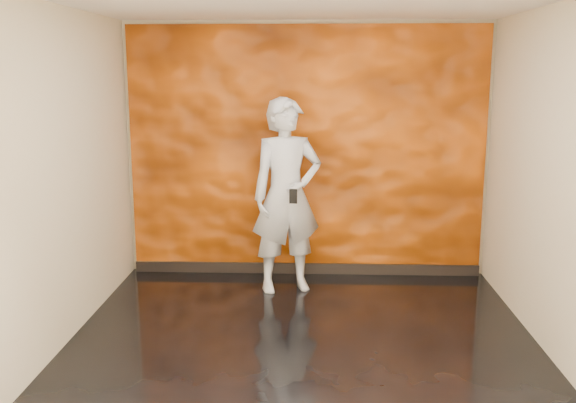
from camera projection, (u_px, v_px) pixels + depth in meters
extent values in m
cube|color=black|center=(302.00, 344.00, 5.43)|extent=(4.00, 4.00, 0.01)
cube|color=beige|center=(306.00, 150.00, 7.11)|extent=(4.00, 0.02, 2.80)
cube|color=beige|center=(296.00, 249.00, 3.19)|extent=(4.00, 0.02, 2.80)
cube|color=beige|center=(58.00, 179.00, 5.23)|extent=(0.02, 4.00, 2.80)
cube|color=beige|center=(556.00, 183.00, 5.07)|extent=(0.02, 4.00, 2.80)
cube|color=orange|center=(306.00, 153.00, 7.07)|extent=(3.90, 0.06, 2.75)
cube|color=black|center=(306.00, 268.00, 7.30)|extent=(3.90, 0.04, 0.12)
imported|color=#A5AAB4|center=(287.00, 196.00, 6.59)|extent=(0.85, 0.69, 2.01)
cube|color=black|center=(293.00, 196.00, 6.33)|extent=(0.08, 0.03, 0.15)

